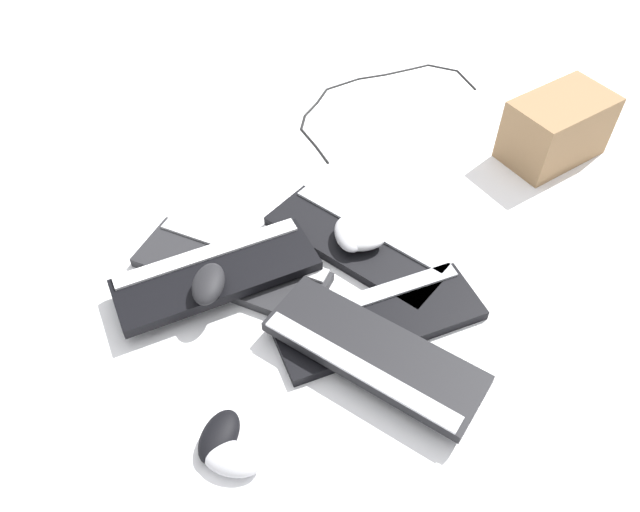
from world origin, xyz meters
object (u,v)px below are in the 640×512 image
at_px(keyboard_0, 379,319).
at_px(cardboard_box, 557,128).
at_px(keyboard_1, 356,244).
at_px(keyboard_3, 216,273).
at_px(keyboard_2, 232,268).
at_px(mouse_0, 231,458).
at_px(mouse_1, 208,284).
at_px(mouse_2, 361,239).
at_px(keyboard_4, 373,353).
at_px(mouse_4, 349,234).
at_px(mouse_3, 219,437).

distance_m(keyboard_0, cardboard_box, 0.76).
distance_m(keyboard_1, keyboard_3, 0.33).
bearing_deg(keyboard_2, cardboard_box, 102.80).
xyz_separation_m(mouse_0, mouse_1, (-0.36, 0.02, 0.06)).
bearing_deg(mouse_1, mouse_2, 120.78).
distance_m(keyboard_0, mouse_2, 0.20).
relative_size(keyboard_2, keyboard_4, 1.02).
bearing_deg(mouse_4, mouse_2, -130.92).
distance_m(keyboard_3, mouse_2, 0.33).
relative_size(keyboard_0, keyboard_2, 1.04).
xyz_separation_m(keyboard_1, mouse_2, (0.02, 0.00, 0.04)).
bearing_deg(keyboard_0, mouse_0, -56.87).
relative_size(keyboard_0, mouse_1, 4.14).
xyz_separation_m(keyboard_1, mouse_1, (0.09, -0.35, 0.07)).
bearing_deg(keyboard_2, keyboard_0, 51.77).
xyz_separation_m(keyboard_2, mouse_1, (0.09, -0.06, 0.07)).
bearing_deg(cardboard_box, mouse_3, -58.55).
bearing_deg(mouse_1, keyboard_0, 88.38).
bearing_deg(keyboard_1, cardboard_box, 108.51).
height_order(keyboard_0, mouse_0, mouse_0).
height_order(mouse_1, mouse_3, mouse_1).
bearing_deg(mouse_3, keyboard_3, 26.32).
bearing_deg(mouse_2, cardboard_box, 29.62).
relative_size(keyboard_3, mouse_2, 4.18).
height_order(keyboard_3, mouse_2, mouse_2).
distance_m(keyboard_1, mouse_4, 0.04).
xyz_separation_m(keyboard_1, cardboard_box, (-0.20, 0.61, 0.07)).
xyz_separation_m(mouse_3, mouse_4, (-0.40, 0.36, 0.03)).
xyz_separation_m(mouse_0, mouse_4, (-0.45, 0.35, 0.03)).
bearing_deg(mouse_4, keyboard_4, 177.14).
xyz_separation_m(keyboard_0, keyboard_4, (0.10, -0.04, 0.03)).
height_order(keyboard_0, keyboard_3, keyboard_3).
xyz_separation_m(mouse_1, mouse_2, (-0.07, 0.35, -0.03)).
bearing_deg(keyboard_0, keyboard_2, -128.23).
bearing_deg(mouse_4, keyboard_0, -174.72).
bearing_deg(keyboard_4, keyboard_0, 154.89).
distance_m(keyboard_4, cardboard_box, 0.85).
bearing_deg(mouse_0, keyboard_4, 53.91).
bearing_deg(mouse_3, keyboard_4, -40.87).
xyz_separation_m(keyboard_3, mouse_2, (-0.01, 0.33, 0.01)).
height_order(keyboard_4, mouse_4, mouse_4).
xyz_separation_m(keyboard_0, cardboard_box, (-0.42, 0.62, 0.07)).
height_order(keyboard_0, keyboard_1, same).
xyz_separation_m(keyboard_4, mouse_4, (-0.32, 0.04, 0.01)).
bearing_deg(keyboard_2, keyboard_3, -49.09).
distance_m(mouse_0, mouse_2, 0.56).
xyz_separation_m(keyboard_2, cardboard_box, (-0.20, 0.90, 0.07)).
bearing_deg(keyboard_1, mouse_1, -75.68).
relative_size(keyboard_1, mouse_3, 4.03).
bearing_deg(keyboard_3, keyboard_0, 59.31).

